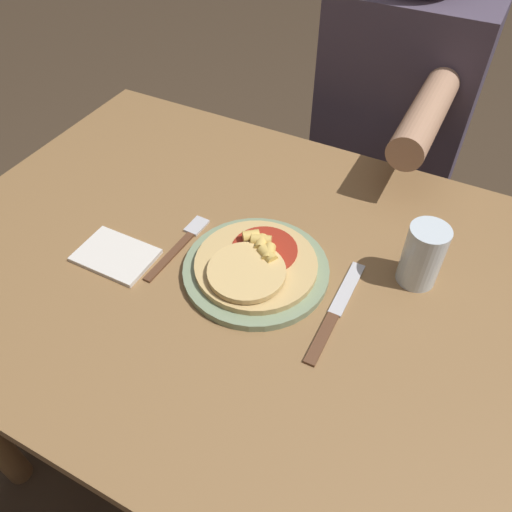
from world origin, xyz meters
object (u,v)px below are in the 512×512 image
object	(u,v)px
fork	(181,243)
drinking_glass	(423,255)
dining_table	(265,313)
pizza	(255,264)
plate	(256,270)
person_diner	(393,116)
knife	(335,312)

from	to	relation	value
fork	drinking_glass	size ratio (longest dim) A/B	1.58
dining_table	pizza	xyz separation A→B (m)	(-0.02, -0.01, 0.13)
fork	drinking_glass	bearing A→B (deg)	15.89
pizza	plate	bearing A→B (deg)	86.57
plate	person_diner	distance (m)	0.69
drinking_glass	person_diner	bearing A→B (deg)	108.96
plate	person_diner	bearing A→B (deg)	86.29
dining_table	person_diner	size ratio (longest dim) A/B	1.03
plate	knife	xyz separation A→B (m)	(0.15, -0.02, -0.00)
pizza	fork	xyz separation A→B (m)	(-0.15, 0.00, -0.02)
dining_table	knife	bearing A→B (deg)	-10.31
fork	drinking_glass	xyz separation A→B (m)	(0.39, 0.11, 0.05)
plate	knife	world-z (taller)	plate
plate	drinking_glass	xyz separation A→B (m)	(0.24, 0.11, 0.05)
knife	drinking_glass	size ratio (longest dim) A/B	1.98
dining_table	fork	size ratio (longest dim) A/B	6.89
plate	fork	distance (m)	0.15
plate	knife	bearing A→B (deg)	-7.21
fork	knife	bearing A→B (deg)	-3.37
fork	person_diner	distance (m)	0.71
pizza	knife	distance (m)	0.15
plate	pizza	size ratio (longest dim) A/B	1.20
drinking_glass	pizza	bearing A→B (deg)	-154.91
drinking_glass	person_diner	xyz separation A→B (m)	(-0.20, 0.57, -0.10)
pizza	person_diner	distance (m)	0.69
dining_table	drinking_glass	bearing A→B (deg)	24.78
pizza	drinking_glass	bearing A→B (deg)	25.09
knife	fork	bearing A→B (deg)	176.63
pizza	dining_table	bearing A→B (deg)	29.43
dining_table	person_diner	bearing A→B (deg)	87.54
fork	person_diner	size ratio (longest dim) A/B	0.15
fork	drinking_glass	world-z (taller)	drinking_glass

